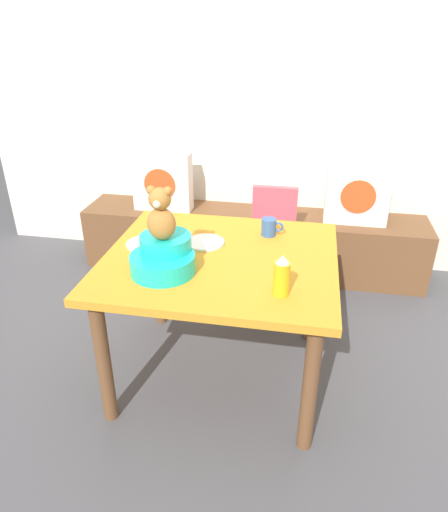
{
  "coord_description": "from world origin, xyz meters",
  "views": [
    {
      "loc": [
        0.39,
        -2.0,
        1.79
      ],
      "look_at": [
        0.0,
        0.1,
        0.69
      ],
      "focal_mm": 32.54,
      "sensor_mm": 36.0,
      "label": 1
    }
  ],
  "objects_px": {
    "dinner_plate_far": "(205,242)",
    "pillow_floral_left": "(163,182)",
    "highchair": "(272,232)",
    "dinner_plate_near": "(146,244)",
    "infant_seat_teal": "(164,256)",
    "pillow_floral_right": "(357,194)",
    "dining_table": "(220,274)",
    "teddy_bear": "(161,215)",
    "coffee_mug": "(269,227)",
    "ketchup_bottle": "(282,276)"
  },
  "relations": [
    {
      "from": "dinner_plate_far",
      "to": "pillow_floral_left",
      "type": "bearing_deg",
      "value": 117.68
    },
    {
      "from": "highchair",
      "to": "dinner_plate_near",
      "type": "distance_m",
      "value": 1.0
    },
    {
      "from": "infant_seat_teal",
      "to": "pillow_floral_right",
      "type": "bearing_deg",
      "value": 55.59
    },
    {
      "from": "dining_table",
      "to": "teddy_bear",
      "type": "bearing_deg",
      "value": -140.67
    },
    {
      "from": "dining_table",
      "to": "teddy_bear",
      "type": "relative_size",
      "value": 4.56
    },
    {
      "from": "dining_table",
      "to": "coffee_mug",
      "type": "height_order",
      "value": "coffee_mug"
    },
    {
      "from": "infant_seat_teal",
      "to": "dinner_plate_near",
      "type": "relative_size",
      "value": 1.65
    },
    {
      "from": "pillow_floral_right",
      "to": "highchair",
      "type": "xyz_separation_m",
      "value": [
        -0.56,
        -0.42,
        -0.16
      ]
    },
    {
      "from": "pillow_floral_left",
      "to": "dinner_plate_far",
      "type": "distance_m",
      "value": 1.26
    },
    {
      "from": "dining_table",
      "to": "infant_seat_teal",
      "type": "height_order",
      "value": "infant_seat_teal"
    },
    {
      "from": "pillow_floral_right",
      "to": "dining_table",
      "type": "relative_size",
      "value": 0.39
    },
    {
      "from": "ketchup_bottle",
      "to": "infant_seat_teal",
      "type": "bearing_deg",
      "value": 168.6
    },
    {
      "from": "pillow_floral_left",
      "to": "teddy_bear",
      "type": "xyz_separation_m",
      "value": [
        0.46,
        -1.43,
        0.34
      ]
    },
    {
      "from": "pillow_floral_right",
      "to": "ketchup_bottle",
      "type": "xyz_separation_m",
      "value": [
        -0.43,
        -1.54,
        0.15
      ]
    },
    {
      "from": "pillow_floral_right",
      "to": "ketchup_bottle",
      "type": "bearing_deg",
      "value": -105.56
    },
    {
      "from": "coffee_mug",
      "to": "dining_table",
      "type": "bearing_deg",
      "value": -125.96
    },
    {
      "from": "pillow_floral_right",
      "to": "dinner_plate_far",
      "type": "relative_size",
      "value": 2.2
    },
    {
      "from": "dinner_plate_near",
      "to": "dining_table",
      "type": "bearing_deg",
      "value": -7.53
    },
    {
      "from": "teddy_bear",
      "to": "coffee_mug",
      "type": "xyz_separation_m",
      "value": [
        0.44,
        0.48,
        -0.23
      ]
    },
    {
      "from": "teddy_bear",
      "to": "ketchup_bottle",
      "type": "distance_m",
      "value": 0.59
    },
    {
      "from": "dining_table",
      "to": "highchair",
      "type": "relative_size",
      "value": 1.44
    },
    {
      "from": "pillow_floral_right",
      "to": "dining_table",
      "type": "bearing_deg",
      "value": -121.12
    },
    {
      "from": "highchair",
      "to": "coffee_mug",
      "type": "distance_m",
      "value": 0.6
    },
    {
      "from": "dining_table",
      "to": "dinner_plate_near",
      "type": "xyz_separation_m",
      "value": [
        -0.4,
        0.05,
        0.11
      ]
    },
    {
      "from": "pillow_floral_right",
      "to": "infant_seat_teal",
      "type": "height_order",
      "value": "same"
    },
    {
      "from": "pillow_floral_right",
      "to": "dinner_plate_near",
      "type": "bearing_deg",
      "value": -134.19
    },
    {
      "from": "infant_seat_teal",
      "to": "ketchup_bottle",
      "type": "distance_m",
      "value": 0.56
    },
    {
      "from": "pillow_floral_left",
      "to": "teddy_bear",
      "type": "height_order",
      "value": "teddy_bear"
    },
    {
      "from": "pillow_floral_right",
      "to": "dinner_plate_near",
      "type": "relative_size",
      "value": 2.2
    },
    {
      "from": "highchair",
      "to": "ketchup_bottle",
      "type": "height_order",
      "value": "ketchup_bottle"
    },
    {
      "from": "pillow_floral_left",
      "to": "dining_table",
      "type": "relative_size",
      "value": 0.39
    },
    {
      "from": "dinner_plate_near",
      "to": "dinner_plate_far",
      "type": "distance_m",
      "value": 0.31
    },
    {
      "from": "ketchup_bottle",
      "to": "dinner_plate_near",
      "type": "relative_size",
      "value": 0.92
    },
    {
      "from": "pillow_floral_left",
      "to": "highchair",
      "type": "relative_size",
      "value": 0.56
    },
    {
      "from": "dining_table",
      "to": "highchair",
      "type": "distance_m",
      "value": 0.85
    },
    {
      "from": "pillow_floral_right",
      "to": "dinner_plate_near",
      "type": "height_order",
      "value": "pillow_floral_right"
    },
    {
      "from": "ketchup_bottle",
      "to": "coffee_mug",
      "type": "relative_size",
      "value": 1.54
    },
    {
      "from": "infant_seat_teal",
      "to": "ketchup_bottle",
      "type": "bearing_deg",
      "value": -11.4
    },
    {
      "from": "teddy_bear",
      "to": "coffee_mug",
      "type": "height_order",
      "value": "teddy_bear"
    },
    {
      "from": "teddy_bear",
      "to": "ketchup_bottle",
      "type": "relative_size",
      "value": 1.35
    },
    {
      "from": "pillow_floral_left",
      "to": "dining_table",
      "type": "height_order",
      "value": "pillow_floral_left"
    },
    {
      "from": "coffee_mug",
      "to": "dinner_plate_far",
      "type": "bearing_deg",
      "value": -152.54
    },
    {
      "from": "teddy_bear",
      "to": "dinner_plate_far",
      "type": "height_order",
      "value": "teddy_bear"
    },
    {
      "from": "pillow_floral_left",
      "to": "dinner_plate_near",
      "type": "bearing_deg",
      "value": -76.57
    },
    {
      "from": "dining_table",
      "to": "teddy_bear",
      "type": "xyz_separation_m",
      "value": [
        -0.23,
        -0.19,
        0.38
      ]
    },
    {
      "from": "highchair",
      "to": "ketchup_bottle",
      "type": "distance_m",
      "value": 1.17
    },
    {
      "from": "ketchup_bottle",
      "to": "dinner_plate_near",
      "type": "xyz_separation_m",
      "value": [
        -0.73,
        0.35,
        -0.08
      ]
    },
    {
      "from": "infant_seat_teal",
      "to": "teddy_bear",
      "type": "relative_size",
      "value": 1.32
    },
    {
      "from": "highchair",
      "to": "teddy_bear",
      "type": "relative_size",
      "value": 3.16
    },
    {
      "from": "teddy_bear",
      "to": "dinner_plate_near",
      "type": "distance_m",
      "value": 0.4
    }
  ]
}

